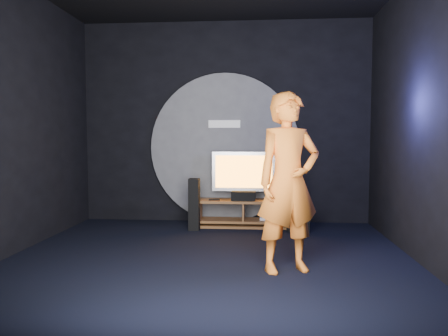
# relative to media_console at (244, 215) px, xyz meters

# --- Properties ---
(floor) EXTENTS (5.00, 5.00, 0.00)m
(floor) POSITION_rel_media_console_xyz_m (-0.36, -2.05, -0.19)
(floor) COLOR black
(floor) RESTS_ON ground
(back_wall) EXTENTS (5.00, 0.04, 3.50)m
(back_wall) POSITION_rel_media_console_xyz_m (-0.36, 0.45, 1.56)
(back_wall) COLOR black
(back_wall) RESTS_ON ground
(front_wall) EXTENTS (5.00, 0.04, 3.50)m
(front_wall) POSITION_rel_media_console_xyz_m (-0.36, -4.55, 1.56)
(front_wall) COLOR black
(front_wall) RESTS_ON ground
(left_wall) EXTENTS (0.04, 5.00, 3.50)m
(left_wall) POSITION_rel_media_console_xyz_m (-2.86, -2.05, 1.56)
(left_wall) COLOR black
(left_wall) RESTS_ON ground
(right_wall) EXTENTS (0.04, 5.00, 3.50)m
(right_wall) POSITION_rel_media_console_xyz_m (2.14, -2.05, 1.56)
(right_wall) COLOR black
(right_wall) RESTS_ON ground
(wall_disc_panel) EXTENTS (2.60, 0.11, 2.60)m
(wall_disc_panel) POSITION_rel_media_console_xyz_m (-0.36, 0.39, 1.11)
(wall_disc_panel) COLOR #515156
(wall_disc_panel) RESTS_ON ground
(media_console) EXTENTS (1.52, 0.45, 0.45)m
(media_console) POSITION_rel_media_console_xyz_m (0.00, 0.00, 0.00)
(media_console) COLOR brown
(media_console) RESTS_ON ground
(tv) EXTENTS (1.06, 0.22, 0.80)m
(tv) POSITION_rel_media_console_xyz_m (-0.01, 0.07, 0.69)
(tv) COLOR #B4B3BB
(tv) RESTS_ON media_console
(center_speaker) EXTENTS (0.40, 0.15, 0.15)m
(center_speaker) POSITION_rel_media_console_xyz_m (-0.01, -0.09, 0.33)
(center_speaker) COLOR black
(center_speaker) RESTS_ON media_console
(remote) EXTENTS (0.18, 0.05, 0.02)m
(remote) POSITION_rel_media_console_xyz_m (-0.48, -0.12, 0.27)
(remote) COLOR black
(remote) RESTS_ON media_console
(tower_speaker_left) EXTENTS (0.17, 0.18, 0.83)m
(tower_speaker_left) POSITION_rel_media_console_xyz_m (-0.79, -0.35, 0.22)
(tower_speaker_left) COLOR black
(tower_speaker_left) RESTS_ON ground
(tower_speaker_right) EXTENTS (0.17, 0.18, 0.83)m
(tower_speaker_right) POSITION_rel_media_console_xyz_m (0.77, -0.20, 0.22)
(tower_speaker_right) COLOR black
(tower_speaker_right) RESTS_ON ground
(subwoofer) EXTENTS (0.33, 0.33, 0.36)m
(subwoofer) POSITION_rel_media_console_xyz_m (0.88, -0.27, -0.01)
(subwoofer) COLOR black
(subwoofer) RESTS_ON ground
(player) EXTENTS (0.85, 0.71, 1.99)m
(player) POSITION_rel_media_console_xyz_m (0.58, -2.39, 0.80)
(player) COLOR orange
(player) RESTS_ON ground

